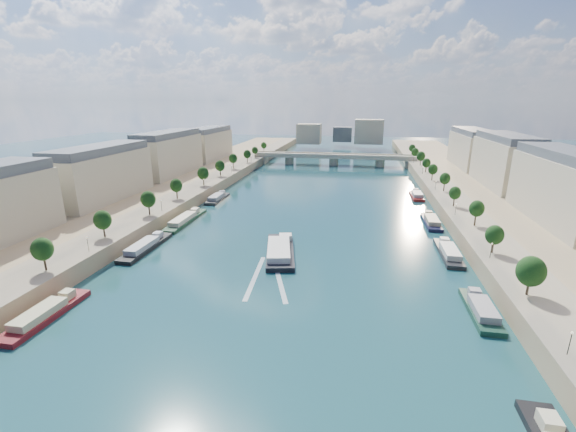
% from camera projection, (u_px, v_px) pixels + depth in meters
% --- Properties ---
extents(ground, '(700.00, 700.00, 0.00)m').
position_uv_depth(ground, '(313.00, 210.00, 161.84)').
color(ground, '#0B2232').
rests_on(ground, ground).
extents(quay_left, '(44.00, 520.00, 5.00)m').
position_uv_depth(quay_left, '(155.00, 196.00, 173.79)').
color(quay_left, '#9E8460').
rests_on(quay_left, ground).
extents(quay_right, '(44.00, 520.00, 5.00)m').
position_uv_depth(quay_right, '(499.00, 213.00, 148.45)').
color(quay_right, '#9E8460').
rests_on(quay_right, ground).
extents(pave_left, '(14.00, 520.00, 0.10)m').
position_uv_depth(pave_left, '(186.00, 192.00, 170.41)').
color(pave_left, gray).
rests_on(pave_left, quay_left).
extents(pave_right, '(14.00, 520.00, 0.10)m').
position_uv_depth(pave_right, '(458.00, 205.00, 150.35)').
color(pave_right, gray).
rests_on(pave_right, quay_right).
extents(trees_left, '(4.80, 268.80, 8.26)m').
position_uv_depth(trees_left, '(191.00, 180.00, 170.38)').
color(trees_left, '#382B1E').
rests_on(trees_left, ground).
extents(trees_right, '(4.80, 268.80, 8.26)m').
position_uv_depth(trees_right, '(449.00, 186.00, 158.55)').
color(trees_right, '#382B1E').
rests_on(trees_right, ground).
extents(lamps_left, '(0.36, 200.36, 4.28)m').
position_uv_depth(lamps_left, '(185.00, 192.00, 159.42)').
color(lamps_left, black).
rests_on(lamps_left, ground).
extents(lamps_right, '(0.36, 200.36, 4.28)m').
position_uv_depth(lamps_right, '(445.00, 194.00, 155.06)').
color(lamps_right, black).
rests_on(lamps_right, ground).
extents(buildings_left, '(16.00, 226.00, 23.20)m').
position_uv_depth(buildings_left, '(140.00, 161.00, 183.34)').
color(buildings_left, '#B9AE8E').
rests_on(buildings_left, ground).
extents(buildings_right, '(16.00, 226.00, 23.20)m').
position_uv_depth(buildings_right, '(529.00, 173.00, 153.42)').
color(buildings_right, '#B9AE8E').
rests_on(buildings_right, ground).
extents(skyline, '(79.00, 42.00, 22.00)m').
position_uv_depth(skyline, '(345.00, 133.00, 363.62)').
color(skyline, '#B9AE8E').
rests_on(skyline, ground).
extents(bridge, '(112.00, 12.00, 8.15)m').
position_uv_depth(bridge, '(334.00, 158.00, 271.86)').
color(bridge, '#C1B79E').
rests_on(bridge, ground).
extents(tour_barge, '(13.27, 28.60, 3.77)m').
position_uv_depth(tour_barge, '(280.00, 251.00, 115.22)').
color(tour_barge, black).
rests_on(tour_barge, ground).
extents(wake, '(12.76, 26.01, 0.04)m').
position_uv_depth(wake, '(267.00, 278.00, 99.88)').
color(wake, silver).
rests_on(wake, ground).
extents(moored_barges_left, '(5.00, 153.00, 3.60)m').
position_uv_depth(moored_barges_left, '(138.00, 252.00, 114.40)').
color(moored_barges_left, '#1B223B').
rests_on(moored_barges_left, ground).
extents(moored_barges_right, '(5.00, 165.91, 3.60)m').
position_uv_depth(moored_barges_right, '(451.00, 257.00, 110.75)').
color(moored_barges_right, black).
rests_on(moored_barges_right, ground).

